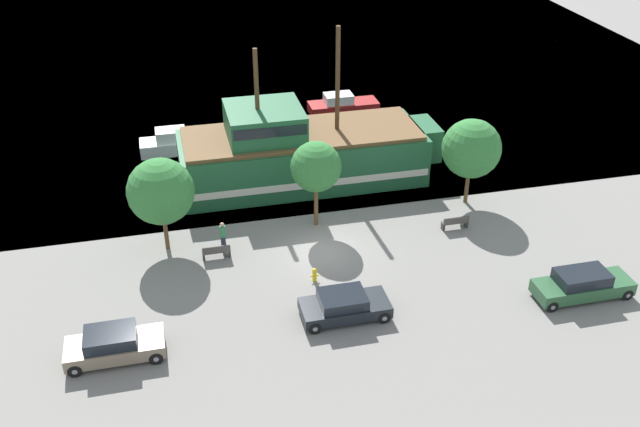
{
  "coord_description": "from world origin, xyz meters",
  "views": [
    {
      "loc": [
        -7.75,
        -32.03,
        21.93
      ],
      "look_at": [
        0.33,
        2.0,
        1.2
      ],
      "focal_mm": 40.0,
      "sensor_mm": 36.0,
      "label": 1
    }
  ],
  "objects_px": {
    "parked_car_curb_rear": "(344,305)",
    "moored_boat_dockside": "(342,105)",
    "bench_promenade_east": "(455,222)",
    "pedestrian_walking_near": "(223,236)",
    "parked_car_curb_front": "(582,284)",
    "moored_boat_outer": "(176,143)",
    "fire_hydrant": "(315,274)",
    "pirate_ship": "(300,152)",
    "parked_car_curb_mid": "(114,345)",
    "bench_promenade_west": "(216,252)"
  },
  "relations": [
    {
      "from": "pirate_ship",
      "to": "parked_car_curb_mid",
      "type": "relative_size",
      "value": 3.87
    },
    {
      "from": "moored_boat_dockside",
      "to": "bench_promenade_east",
      "type": "bearing_deg",
      "value": -84.48
    },
    {
      "from": "moored_boat_outer",
      "to": "parked_car_curb_front",
      "type": "bearing_deg",
      "value": -49.24
    },
    {
      "from": "pirate_ship",
      "to": "parked_car_curb_rear",
      "type": "height_order",
      "value": "pirate_ship"
    },
    {
      "from": "moored_boat_outer",
      "to": "parked_car_curb_rear",
      "type": "relative_size",
      "value": 1.2
    },
    {
      "from": "parked_car_curb_front",
      "to": "parked_car_curb_mid",
      "type": "relative_size",
      "value": 1.15
    },
    {
      "from": "parked_car_curb_mid",
      "to": "bench_promenade_west",
      "type": "height_order",
      "value": "parked_car_curb_mid"
    },
    {
      "from": "bench_promenade_east",
      "to": "bench_promenade_west",
      "type": "distance_m",
      "value": 13.83
    },
    {
      "from": "moored_boat_outer",
      "to": "parked_car_curb_rear",
      "type": "distance_m",
      "value": 21.65
    },
    {
      "from": "moored_boat_outer",
      "to": "bench_promenade_east",
      "type": "distance_m",
      "value": 20.8
    },
    {
      "from": "moored_boat_dockside",
      "to": "fire_hydrant",
      "type": "bearing_deg",
      "value": -108.47
    },
    {
      "from": "moored_boat_dockside",
      "to": "fire_hydrant",
      "type": "distance_m",
      "value": 23.02
    },
    {
      "from": "moored_boat_dockside",
      "to": "parked_car_curb_rear",
      "type": "bearing_deg",
      "value": -104.68
    },
    {
      "from": "pirate_ship",
      "to": "parked_car_curb_mid",
      "type": "bearing_deg",
      "value": -128.28
    },
    {
      "from": "pirate_ship",
      "to": "parked_car_curb_rear",
      "type": "xyz_separation_m",
      "value": [
        -0.89,
        -14.32,
        -1.34
      ]
    },
    {
      "from": "parked_car_curb_front",
      "to": "fire_hydrant",
      "type": "distance_m",
      "value": 13.49
    },
    {
      "from": "bench_promenade_west",
      "to": "pedestrian_walking_near",
      "type": "height_order",
      "value": "pedestrian_walking_near"
    },
    {
      "from": "parked_car_curb_front",
      "to": "bench_promenade_east",
      "type": "bearing_deg",
      "value": 115.91
    },
    {
      "from": "pirate_ship",
      "to": "parked_car_curb_rear",
      "type": "relative_size",
      "value": 3.93
    },
    {
      "from": "parked_car_curb_front",
      "to": "bench_promenade_west",
      "type": "distance_m",
      "value": 19.07
    },
    {
      "from": "pirate_ship",
      "to": "bench_promenade_west",
      "type": "bearing_deg",
      "value": -128.84
    },
    {
      "from": "parked_car_curb_front",
      "to": "parked_car_curb_rear",
      "type": "distance_m",
      "value": 12.07
    },
    {
      "from": "moored_boat_dockside",
      "to": "bench_promenade_west",
      "type": "bearing_deg",
      "value": -122.88
    },
    {
      "from": "bench_promenade_west",
      "to": "pedestrian_walking_near",
      "type": "xyz_separation_m",
      "value": [
        0.48,
        0.76,
        0.47
      ]
    },
    {
      "from": "fire_hydrant",
      "to": "parked_car_curb_mid",
      "type": "bearing_deg",
      "value": -160.11
    },
    {
      "from": "parked_car_curb_rear",
      "to": "bench_promenade_east",
      "type": "bearing_deg",
      "value": 36.96
    },
    {
      "from": "pirate_ship",
      "to": "moored_boat_dockside",
      "type": "xyz_separation_m",
      "value": [
        5.67,
        10.71,
        -1.47
      ]
    },
    {
      "from": "parked_car_curb_mid",
      "to": "pedestrian_walking_near",
      "type": "distance_m",
      "value": 9.56
    },
    {
      "from": "parked_car_curb_rear",
      "to": "pirate_ship",
      "type": "bearing_deg",
      "value": 86.46
    },
    {
      "from": "parked_car_curb_front",
      "to": "parked_car_curb_mid",
      "type": "xyz_separation_m",
      "value": [
        -22.76,
        0.77,
        -0.01
      ]
    },
    {
      "from": "moored_boat_dockside",
      "to": "parked_car_curb_mid",
      "type": "distance_m",
      "value": 30.79
    },
    {
      "from": "pirate_ship",
      "to": "fire_hydrant",
      "type": "distance_m",
      "value": 11.35
    },
    {
      "from": "moored_boat_dockside",
      "to": "bench_promenade_west",
      "type": "height_order",
      "value": "moored_boat_dockside"
    },
    {
      "from": "moored_boat_dockside",
      "to": "moored_boat_outer",
      "type": "height_order",
      "value": "moored_boat_outer"
    },
    {
      "from": "parked_car_curb_rear",
      "to": "moored_boat_dockside",
      "type": "bearing_deg",
      "value": 75.32
    },
    {
      "from": "moored_boat_dockside",
      "to": "bench_promenade_west",
      "type": "xyz_separation_m",
      "value": [
        -12.02,
        -18.6,
        -0.11
      ]
    },
    {
      "from": "bench_promenade_east",
      "to": "pedestrian_walking_near",
      "type": "distance_m",
      "value": 13.39
    },
    {
      "from": "parked_car_curb_rear",
      "to": "bench_promenade_east",
      "type": "xyz_separation_m",
      "value": [
        8.37,
        6.3,
        -0.24
      ]
    },
    {
      "from": "moored_boat_outer",
      "to": "fire_hydrant",
      "type": "height_order",
      "value": "moored_boat_outer"
    },
    {
      "from": "moored_boat_outer",
      "to": "pedestrian_walking_near",
      "type": "relative_size",
      "value": 2.91
    },
    {
      "from": "pirate_ship",
      "to": "fire_hydrant",
      "type": "height_order",
      "value": "pirate_ship"
    },
    {
      "from": "parked_car_curb_mid",
      "to": "pedestrian_walking_near",
      "type": "relative_size",
      "value": 2.47
    },
    {
      "from": "pedestrian_walking_near",
      "to": "bench_promenade_west",
      "type": "bearing_deg",
      "value": -122.21
    },
    {
      "from": "moored_boat_outer",
      "to": "bench_promenade_west",
      "type": "xyz_separation_m",
      "value": [
        1.29,
        -14.14,
        -0.22
      ]
    },
    {
      "from": "parked_car_curb_rear",
      "to": "pedestrian_walking_near",
      "type": "xyz_separation_m",
      "value": [
        -4.98,
        7.2,
        0.23
      ]
    },
    {
      "from": "moored_boat_dockside",
      "to": "bench_promenade_east",
      "type": "height_order",
      "value": "moored_boat_dockside"
    },
    {
      "from": "pirate_ship",
      "to": "moored_boat_outer",
      "type": "distance_m",
      "value": 9.97
    },
    {
      "from": "moored_boat_outer",
      "to": "moored_boat_dockside",
      "type": "bearing_deg",
      "value": 18.52
    },
    {
      "from": "parked_car_curb_front",
      "to": "parked_car_curb_rear",
      "type": "height_order",
      "value": "parked_car_curb_front"
    },
    {
      "from": "parked_car_curb_front",
      "to": "bench_promenade_west",
      "type": "relative_size",
      "value": 3.27
    }
  ]
}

